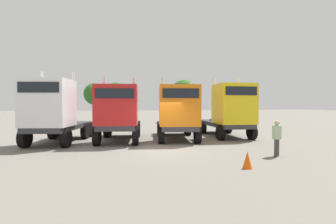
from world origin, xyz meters
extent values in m
plane|color=slate|center=(0.00, 0.00, 0.00)|extent=(200.00, 200.00, 0.00)
cube|color=#333338|center=(-5.73, 4.25, 0.98)|extent=(3.35, 6.15, 0.30)
cube|color=white|center=(-6.10, 2.50, 2.45)|extent=(2.81, 2.69, 2.64)
cube|color=black|center=(-6.34, 1.38, 3.25)|extent=(2.06, 0.47, 0.55)
cylinder|color=silver|center=(-4.91, 3.55, 2.75)|extent=(0.21, 0.21, 3.24)
cylinder|color=silver|center=(-6.77, 3.94, 2.75)|extent=(0.21, 0.21, 3.24)
cylinder|color=#333338|center=(-5.47, 5.50, 1.19)|extent=(1.30, 1.30, 0.12)
cylinder|color=black|center=(-5.11, 1.86, 0.54)|extent=(0.56, 1.13, 1.08)
cylinder|color=black|center=(-7.27, 2.31, 0.54)|extent=(0.56, 1.13, 1.08)
cylinder|color=black|center=(-4.39, 5.31, 0.54)|extent=(0.56, 1.13, 1.08)
cylinder|color=black|center=(-6.54, 5.76, 0.54)|extent=(0.56, 1.13, 1.08)
cylinder|color=black|center=(-4.16, 6.38, 0.54)|extent=(0.56, 1.13, 1.08)
cylinder|color=black|center=(-6.31, 6.84, 0.54)|extent=(0.56, 1.13, 1.08)
cube|color=#333338|center=(-2.06, 4.18, 1.02)|extent=(3.06, 6.21, 0.30)
cube|color=red|center=(-2.32, 2.41, 2.33)|extent=(2.72, 2.70, 2.33)
cube|color=black|center=(-2.50, 1.22, 2.97)|extent=(2.08, 0.35, 0.55)
cylinder|color=silver|center=(-1.19, 3.59, 2.63)|extent=(0.20, 0.20, 2.93)
cylinder|color=silver|center=(-3.06, 3.87, 2.63)|extent=(0.20, 0.20, 2.93)
cylinder|color=#333338|center=(-1.86, 5.48, 1.23)|extent=(1.25, 1.25, 0.12)
cylinder|color=black|center=(-1.31, 1.77, 0.56)|extent=(0.51, 1.16, 1.12)
cylinder|color=black|center=(-3.48, 2.10, 0.56)|extent=(0.51, 1.16, 1.12)
cylinder|color=black|center=(-0.77, 5.38, 0.56)|extent=(0.51, 1.16, 1.12)
cylinder|color=black|center=(-2.94, 5.70, 0.56)|extent=(0.51, 1.16, 1.12)
cylinder|color=black|center=(-0.60, 6.47, 0.56)|extent=(0.51, 1.16, 1.12)
cylinder|color=black|center=(-2.78, 6.79, 0.56)|extent=(0.51, 1.16, 1.12)
cube|color=#333338|center=(1.79, 4.16, 0.92)|extent=(3.32, 6.66, 0.30)
cube|color=orange|center=(1.42, 2.15, 2.30)|extent=(2.77, 2.67, 2.47)
cube|color=black|center=(1.21, 1.01, 3.01)|extent=(2.07, 0.42, 0.55)
cylinder|color=silver|center=(2.59, 3.24, 2.60)|extent=(0.21, 0.21, 3.07)
cylinder|color=silver|center=(0.72, 3.59, 2.60)|extent=(0.21, 0.21, 3.07)
cylinder|color=#333338|center=(2.05, 5.54, 1.13)|extent=(1.28, 1.28, 0.12)
cylinder|color=black|center=(2.42, 1.52, 0.51)|extent=(0.53, 1.06, 1.02)
cylinder|color=black|center=(0.26, 1.92, 0.51)|extent=(0.53, 1.06, 1.02)
cylinder|color=black|center=(3.16, 5.52, 0.51)|extent=(0.53, 1.06, 1.02)
cylinder|color=black|center=(1.00, 5.92, 0.51)|extent=(0.53, 1.06, 1.02)
cylinder|color=black|center=(3.36, 6.60, 0.51)|extent=(0.53, 1.06, 1.02)
cylinder|color=black|center=(1.20, 7.00, 0.51)|extent=(0.53, 1.06, 1.02)
cube|color=#333338|center=(5.70, 4.76, 0.92)|extent=(2.77, 6.54, 0.30)
cube|color=yellow|center=(5.51, 2.74, 2.41)|extent=(2.60, 2.51, 2.70)
cube|color=black|center=(5.40, 1.57, 3.24)|extent=(2.09, 0.23, 0.55)
cylinder|color=silver|center=(6.58, 3.95, 2.71)|extent=(0.20, 0.20, 3.30)
cylinder|color=silver|center=(4.68, 4.12, 2.71)|extent=(0.20, 0.20, 3.30)
cylinder|color=#333338|center=(5.82, 6.16, 1.13)|extent=(1.20, 1.20, 0.12)
cylinder|color=black|center=(6.56, 2.19, 0.51)|extent=(0.44, 1.04, 1.02)
cylinder|color=black|center=(4.37, 2.39, 0.51)|extent=(0.44, 1.04, 1.02)
cylinder|color=black|center=(6.94, 6.24, 0.51)|extent=(0.44, 1.04, 1.02)
cylinder|color=black|center=(4.75, 6.44, 0.51)|extent=(0.44, 1.04, 1.02)
cylinder|color=black|center=(7.04, 7.33, 0.51)|extent=(0.44, 1.04, 1.02)
cylinder|color=black|center=(4.85, 7.53, 0.51)|extent=(0.44, 1.04, 1.02)
cylinder|color=#3B3B3B|center=(4.66, -2.85, 0.39)|extent=(0.23, 0.23, 0.79)
cylinder|color=#3B3B3B|center=(4.45, -3.03, 0.39)|extent=(0.23, 0.23, 0.79)
cylinder|color=#A1BD94|center=(4.56, -2.94, 1.10)|extent=(0.56, 0.56, 0.62)
sphere|color=tan|center=(4.56, -2.94, 1.52)|extent=(0.21, 0.21, 0.21)
cone|color=#F2590C|center=(2.08, -4.55, 0.32)|extent=(0.36, 0.36, 0.63)
cylinder|color=#4C3823|center=(-4.61, 24.23, 1.35)|extent=(0.36, 0.36, 2.69)
sphere|color=#286023|center=(-4.61, 24.23, 3.94)|extent=(3.11, 3.11, 3.11)
cylinder|color=#4C3823|center=(-1.72, 20.87, 1.25)|extent=(0.36, 0.36, 2.51)
sphere|color=#286023|center=(-1.72, 20.87, 3.78)|extent=(3.18, 3.18, 3.18)
cylinder|color=#4C3823|center=(7.26, 19.64, 1.25)|extent=(0.36, 0.36, 2.50)
sphere|color=#286023|center=(7.26, 19.64, 3.96)|extent=(3.66, 3.66, 3.66)
camera|label=1|loc=(-2.89, -12.58, 2.32)|focal=26.43mm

